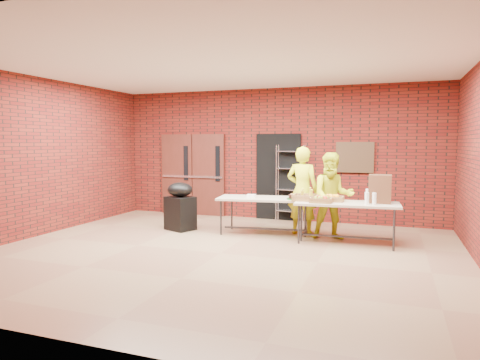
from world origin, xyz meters
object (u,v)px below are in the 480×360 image
object	(u,v)px
table_left	(264,201)
volunteer_woman	(302,190)
covered_grill	(180,206)
volunteer_man	(333,196)
coffee_dispenser	(380,189)
table_right	(347,206)
wire_rack	(290,183)

from	to	relation	value
table_left	volunteer_woman	world-z (taller)	volunteer_woman
table_left	covered_grill	xyz separation A→B (m)	(-1.85, -0.13, -0.19)
covered_grill	volunteer_man	world-z (taller)	volunteer_man
coffee_dispenser	volunteer_woman	bearing A→B (deg)	165.24
table_right	volunteer_man	size ratio (longest dim) A/B	1.14
wire_rack	table_left	size ratio (longest dim) A/B	0.94
wire_rack	table_right	xyz separation A→B (m)	(1.50, -1.86, -0.21)
covered_grill	volunteer_man	size ratio (longest dim) A/B	0.61
table_left	covered_grill	size ratio (longest dim) A/B	1.89
volunteer_woman	volunteer_man	size ratio (longest dim) A/B	1.07
covered_grill	table_left	bearing A→B (deg)	26.58
wire_rack	table_right	distance (m)	2.40
coffee_dispenser	table_left	bearing A→B (deg)	178.55
table_right	wire_rack	bearing A→B (deg)	125.11
volunteer_woman	wire_rack	bearing A→B (deg)	-60.02
covered_grill	volunteer_man	bearing A→B (deg)	25.96
table_right	covered_grill	xyz separation A→B (m)	(-3.52, 0.07, -0.19)
table_right	volunteer_woman	bearing A→B (deg)	145.98
wire_rack	volunteer_man	xyz separation A→B (m)	(1.20, -1.59, -0.07)
table_left	table_right	size ratio (longest dim) A/B	1.01
wire_rack	table_left	bearing A→B (deg)	-85.27
table_right	coffee_dispenser	size ratio (longest dim) A/B	3.72
wire_rack	volunteer_woman	distance (m)	1.41
table_left	volunteer_woman	bearing A→B (deg)	18.48
wire_rack	table_left	world-z (taller)	wire_rack
table_left	volunteer_man	size ratio (longest dim) A/B	1.15
table_right	covered_grill	distance (m)	3.52
table_right	volunteer_man	distance (m)	0.43
table_left	coffee_dispenser	bearing A→B (deg)	-8.90
covered_grill	volunteer_man	distance (m)	3.24
coffee_dispenser	table_right	bearing A→B (deg)	-165.34
coffee_dispenser	volunteer_woman	size ratio (longest dim) A/B	0.29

